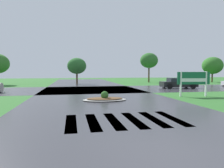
% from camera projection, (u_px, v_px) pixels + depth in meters
% --- Properties ---
extents(ground_plane, '(120.00, 120.00, 0.10)m').
position_uv_depth(ground_plane, '(164.00, 160.00, 5.08)').
color(ground_plane, '#2D6628').
extents(asphalt_roadway, '(10.98, 80.00, 0.01)m').
position_uv_depth(asphalt_roadway, '(103.00, 101.00, 14.87)').
color(asphalt_roadway, '#35353A').
rests_on(asphalt_roadway, ground).
extents(asphalt_cross_road, '(90.00, 9.88, 0.01)m').
position_uv_depth(asphalt_cross_road, '(91.00, 89.00, 24.06)').
color(asphalt_cross_road, '#35353A').
rests_on(asphalt_cross_road, ground).
extents(crosswalk_stripes, '(4.95, 3.11, 0.01)m').
position_uv_depth(crosswalk_stripes, '(124.00, 120.00, 8.99)').
color(crosswalk_stripes, white).
rests_on(crosswalk_stripes, ground).
extents(estate_billboard, '(2.82, 0.39, 2.12)m').
position_uv_depth(estate_billboard, '(194.00, 79.00, 17.46)').
color(estate_billboard, white).
rests_on(estate_billboard, ground).
extents(median_island, '(3.18, 1.87, 0.68)m').
position_uv_depth(median_island, '(105.00, 99.00, 15.07)').
color(median_island, '#9E9B93').
rests_on(median_island, ground).
extents(car_white_sedan, '(4.52, 2.36, 1.29)m').
position_uv_depth(car_white_sedan, '(178.00, 83.00, 26.07)').
color(car_white_sedan, black).
rests_on(car_white_sedan, ground).
extents(background_treeline, '(41.63, 5.58, 5.56)m').
position_uv_depth(background_treeline, '(122.00, 64.00, 36.55)').
color(background_treeline, '#4C3823').
rests_on(background_treeline, ground).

